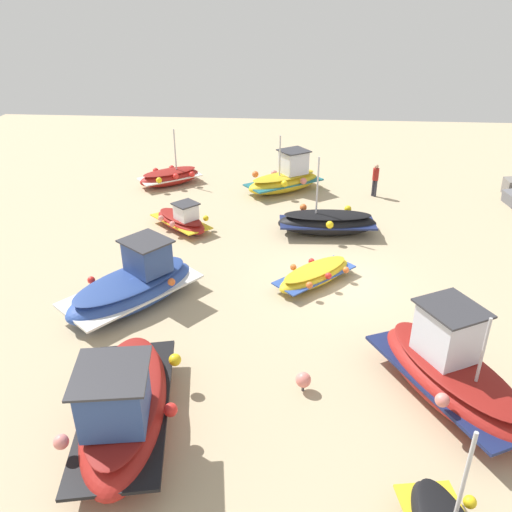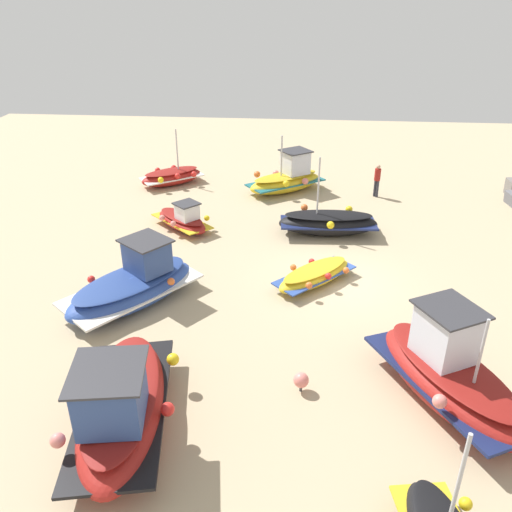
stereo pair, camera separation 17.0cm
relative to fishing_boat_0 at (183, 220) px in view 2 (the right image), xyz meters
The scene contains 11 objects.
ground_plane 8.07m from the fishing_boat_0, 57.68° to the left, with size 54.43×54.43×0.00m, color tan.
fishing_boat_0 is the anchor object (origin of this frame).
fishing_boat_1 7.57m from the fishing_boat_0, 52.79° to the left, with size 3.29×3.30×0.72m.
fishing_boat_2 14.20m from the fishing_boat_0, 42.04° to the left, with size 5.51×4.32×3.14m.
fishing_boat_3 7.12m from the fishing_boat_0, 139.55° to the left, with size 3.91×4.52×3.16m.
fishing_boat_4 6.48m from the fishing_boat_0, ahead, with size 5.27×4.74×2.28m.
fishing_boat_5 6.66m from the fishing_boat_0, 89.76° to the left, with size 2.31×4.52×3.62m.
fishing_boat_6 12.51m from the fishing_boat_0, ahead, with size 5.67×2.96×2.59m.
fishing_boat_7 6.21m from the fishing_boat_0, 162.37° to the right, with size 3.23×3.66×3.10m.
person_walking 10.63m from the fishing_boat_0, 118.06° to the left, with size 0.32×0.32×1.76m.
mooring_buoy_0 11.99m from the fishing_boat_0, 27.75° to the left, with size 0.43×0.43×0.60m.
Camera 2 is at (17.77, -1.46, 10.08)m, focal length 37.13 mm.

